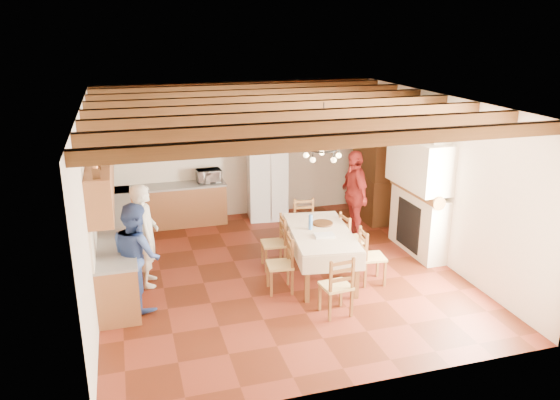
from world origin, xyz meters
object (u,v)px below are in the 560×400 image
at_px(person_man, 146,235).
at_px(person_woman_red, 354,195).
at_px(refrigerator, 267,182).
at_px(chair_right_far, 352,239).
at_px(microwave, 209,176).
at_px(hutch, 373,171).
at_px(chair_left_near, 280,264).
at_px(chair_left_far, 273,242).
at_px(chair_end_far, 306,225).
at_px(person_woman_blue, 137,255).
at_px(chair_right_near, 372,256).
at_px(chair_end_near, 336,285).
at_px(dining_table, 321,236).

relative_size(person_man, person_woman_red, 0.96).
relative_size(refrigerator, person_man, 0.96).
height_order(chair_right_far, microwave, microwave).
xyz_separation_m(refrigerator, hutch, (2.20, -0.71, 0.27)).
bearing_deg(chair_left_near, person_man, -106.81).
bearing_deg(chair_left_far, chair_end_far, 133.03).
height_order(person_woman_blue, microwave, person_woman_blue).
xyz_separation_m(chair_right_near, person_man, (-3.61, 1.01, 0.39)).
relative_size(chair_left_far, microwave, 1.86).
bearing_deg(chair_end_far, refrigerator, 102.81).
relative_size(refrigerator, microwave, 3.23).
distance_m(chair_right_near, person_man, 3.77).
bearing_deg(chair_end_near, microwave, -81.14).
bearing_deg(chair_left_near, microwave, -164.92).
height_order(chair_end_far, person_woman_blue, person_woman_blue).
bearing_deg(hutch, chair_left_near, -137.42).
distance_m(dining_table, person_man, 2.91).
relative_size(chair_left_near, chair_end_near, 1.00).
relative_size(chair_right_far, chair_end_far, 1.00).
distance_m(chair_right_near, microwave, 4.31).
bearing_deg(person_woman_blue, refrigerator, -64.93).
xyz_separation_m(hutch, chair_left_near, (-2.92, -2.76, -0.63)).
relative_size(hutch, chair_left_near, 2.31).
xyz_separation_m(hutch, microwave, (-3.47, 0.81, -0.07)).
bearing_deg(chair_left_near, chair_right_near, 91.52).
bearing_deg(chair_left_far, chair_right_near, 58.59).
distance_m(chair_left_far, microwave, 2.83).
relative_size(refrigerator, chair_end_near, 1.74).
distance_m(chair_left_far, chair_end_near, 1.89).
height_order(hutch, chair_end_far, hutch).
bearing_deg(chair_end_near, chair_left_far, -81.50).
distance_m(refrigerator, dining_table, 3.16).
distance_m(dining_table, chair_right_near, 0.93).
bearing_deg(chair_end_near, chair_right_near, -145.73).
distance_m(person_man, person_woman_blue, 0.73).
xyz_separation_m(person_man, person_woman_blue, (-0.18, -0.71, -0.04)).
height_order(dining_table, microwave, microwave).
distance_m(refrigerator, person_woman_red, 2.12).
distance_m(chair_left_near, chair_left_far, 0.90).
height_order(chair_right_near, person_woman_blue, person_woman_blue).
bearing_deg(hutch, person_woman_blue, -153.96).
distance_m(person_man, microwave, 3.09).
distance_m(chair_left_far, person_man, 2.21).
distance_m(hutch, chair_right_near, 3.26).
bearing_deg(person_woman_blue, person_man, -37.34).
height_order(refrigerator, person_man, person_man).
height_order(chair_left_near, chair_end_near, same).
bearing_deg(chair_right_near, chair_left_far, 61.22).
bearing_deg(person_man, microwave, -25.27).
relative_size(chair_right_near, person_man, 0.55).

